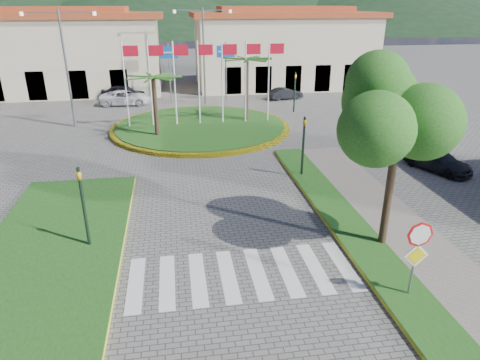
{
  "coord_description": "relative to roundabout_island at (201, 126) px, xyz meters",
  "views": [
    {
      "loc": [
        -1.86,
        -7.79,
        8.38
      ],
      "look_at": [
        0.64,
        8.0,
        1.73
      ],
      "focal_mm": 32.0,
      "sensor_mm": 36.0,
      "label": 1
    }
  ],
  "objects": [
    {
      "name": "hill_far_east",
      "position": [
        70.0,
        113.0,
        8.82
      ],
      "size": [
        120.0,
        120.0,
        18.0
      ],
      "primitive_type": "cone",
      "color": "black",
      "rests_on": "ground"
    },
    {
      "name": "stop_sign",
      "position": [
        4.9,
        -20.04,
        1.61
      ],
      "size": [
        0.8,
        0.11,
        2.65
      ],
      "color": "slate",
      "rests_on": "ground"
    },
    {
      "name": "direction_sign_west",
      "position": [
        -2.0,
        8.97,
        3.35
      ],
      "size": [
        1.6,
        0.14,
        5.2
      ],
      "color": "slate",
      "rests_on": "ground"
    },
    {
      "name": "direction_sign_east",
      "position": [
        3.0,
        8.97,
        3.35
      ],
      "size": [
        1.6,
        0.14,
        5.2
      ],
      "color": "slate",
      "rests_on": "ground"
    },
    {
      "name": "hill_near_back",
      "position": [
        -10.0,
        108.0,
        7.82
      ],
      "size": [
        110.0,
        110.0,
        16.0
      ],
      "primitive_type": "cone",
      "color": "black",
      "rests_on": "ground"
    },
    {
      "name": "deciduous_tree",
      "position": [
        5.5,
        -17.0,
        5.0
      ],
      "size": [
        3.6,
        3.6,
        6.8
      ],
      "color": "black",
      "rests_on": "ground"
    },
    {
      "name": "white_van",
      "position": [
        -5.96,
        8.9,
        0.44
      ],
      "size": [
        4.49,
        2.15,
        1.24
      ],
      "primitive_type": "imported",
      "rotation": [
        0.0,
        0.0,
        1.55
      ],
      "color": "white",
      "rests_on": "ground"
    },
    {
      "name": "car_side_right",
      "position": [
        12.0,
        -10.14,
        0.37
      ],
      "size": [
        2.93,
        4.03,
        1.08
      ],
      "primitive_type": "imported",
      "rotation": [
        0.0,
        0.0,
        0.43
      ],
      "color": "black",
      "rests_on": "ground"
    },
    {
      "name": "median_left",
      "position": [
        -6.5,
        -16.0,
        -0.09
      ],
      "size": [
        5.0,
        14.0,
        0.18
      ],
      "primitive_type": "cube",
      "color": "#1B4A15",
      "rests_on": "ground"
    },
    {
      "name": "traffic_light_left",
      "position": [
        -5.2,
        -15.5,
        1.77
      ],
      "size": [
        0.15,
        0.18,
        3.2
      ],
      "color": "black",
      "rests_on": "ground"
    },
    {
      "name": "sidewalk_right",
      "position": [
        6.0,
        -20.0,
        -0.1
      ],
      "size": [
        4.0,
        28.0,
        0.15
      ],
      "primitive_type": "cube",
      "color": "gray",
      "rests_on": "ground"
    },
    {
      "name": "crosswalk",
      "position": [
        -0.0,
        -18.0,
        -0.17
      ],
      "size": [
        8.0,
        3.0,
        0.01
      ],
      "primitive_type": "cube",
      "color": "silver",
      "rests_on": "ground"
    },
    {
      "name": "roundabout_island",
      "position": [
        0.0,
        0.0,
        0.0
      ],
      "size": [
        12.7,
        12.7,
        6.0
      ],
      "color": "yellow",
      "rests_on": "ground"
    },
    {
      "name": "street_lamp_west",
      "position": [
        -9.0,
        2.0,
        4.32
      ],
      "size": [
        4.8,
        0.16,
        8.0
      ],
      "color": "slate",
      "rests_on": "ground"
    },
    {
      "name": "street_lamp_centre",
      "position": [
        1.0,
        8.0,
        4.32
      ],
      "size": [
        4.8,
        0.16,
        8.0
      ],
      "color": "slate",
      "rests_on": "ground"
    },
    {
      "name": "car_dark_a",
      "position": [
        -6.34,
        11.16,
        0.5
      ],
      "size": [
        4.25,
        2.59,
        1.35
      ],
      "primitive_type": "imported",
      "rotation": [
        0.0,
        0.0,
        1.3
      ],
      "color": "black",
      "rests_on": "ground"
    },
    {
      "name": "verge_right",
      "position": [
        4.8,
        -20.0,
        -0.09
      ],
      "size": [
        1.6,
        28.0,
        0.18
      ],
      "primitive_type": "cube",
      "color": "#1B4A15",
      "rests_on": "ground"
    },
    {
      "name": "car_dark_b",
      "position": [
        8.56,
        8.96,
        0.36
      ],
      "size": [
        3.4,
        1.78,
        1.07
      ],
      "primitive_type": "imported",
      "rotation": [
        0.0,
        0.0,
        1.78
      ],
      "color": "black",
      "rests_on": "ground"
    },
    {
      "name": "building_left",
      "position": [
        -14.0,
        16.0,
        3.73
      ],
      "size": [
        23.32,
        9.54,
        8.05
      ],
      "color": "beige",
      "rests_on": "ground"
    },
    {
      "name": "traffic_light_right",
      "position": [
        4.5,
        -10.0,
        1.77
      ],
      "size": [
        0.15,
        0.18,
        3.2
      ],
      "color": "black",
      "rests_on": "ground"
    },
    {
      "name": "traffic_light_far",
      "position": [
        8.0,
        4.0,
        1.77
      ],
      "size": [
        0.18,
        0.15,
        3.2
      ],
      "color": "black",
      "rests_on": "ground"
    },
    {
      "name": "building_right",
      "position": [
        10.0,
        16.0,
        3.73
      ],
      "size": [
        19.08,
        9.54,
        8.05
      ],
      "color": "beige",
      "rests_on": "ground"
    }
  ]
}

